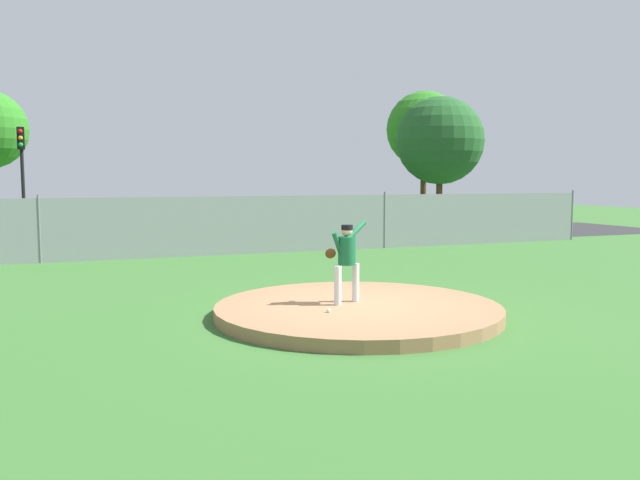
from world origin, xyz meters
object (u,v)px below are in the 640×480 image
parked_car_champagne (437,216)px  baseball (328,310)px  parked_car_navy (97,225)px  traffic_light_near (22,162)px  parked_car_teal (1,227)px  pitcher_youth (346,255)px  traffic_cone_orange (307,229)px

parked_car_champagne → baseball: bearing=-127.1°
parked_car_navy → traffic_light_near: (-2.68, 4.27, 2.36)m
traffic_light_near → parked_car_champagne: bearing=-13.0°
parked_car_champagne → parked_car_navy: parked_car_champagne is taller
baseball → parked_car_teal: parked_car_teal is taller
pitcher_youth → baseball: bearing=-133.9°
baseball → traffic_cone_orange: traffic_cone_orange is taller
baseball → traffic_light_near: (-5.82, 19.02, 2.88)m
parked_car_champagne → traffic_cone_orange: 5.91m
baseball → pitcher_youth: bearing=46.1°
parked_car_champagne → traffic_light_near: traffic_light_near is taller
parked_car_navy → traffic_light_near: traffic_light_near is taller
parked_car_teal → traffic_cone_orange: parked_car_teal is taller
baseball → parked_car_champagne: (11.39, 15.06, 0.56)m
pitcher_youth → parked_car_champagne: (10.79, 14.44, -0.28)m
parked_car_navy → parked_car_teal: size_ratio=0.88×
parked_car_navy → parked_car_teal: bearing=178.9°
pitcher_youth → parked_car_champagne: pitcher_youth is taller
baseball → parked_car_navy: 15.09m
traffic_light_near → traffic_cone_orange: bearing=-12.2°
pitcher_youth → traffic_light_near: 19.60m
parked_car_navy → traffic_light_near: size_ratio=0.91×
parked_car_champagne → parked_car_teal: (-17.70, -0.25, -0.02)m
parked_car_navy → parked_car_teal: parked_car_teal is taller
parked_car_teal → traffic_cone_orange: bearing=8.2°
parked_car_champagne → parked_car_navy: 14.53m
pitcher_youth → traffic_cone_orange: pitcher_youth is taller
baseball → parked_car_champagne: 18.89m
baseball → parked_car_navy: parked_car_navy is taller
parked_car_champagne → traffic_cone_orange: size_ratio=8.18×
pitcher_youth → parked_car_teal: size_ratio=0.32×
parked_car_teal → traffic_cone_orange: 12.14m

